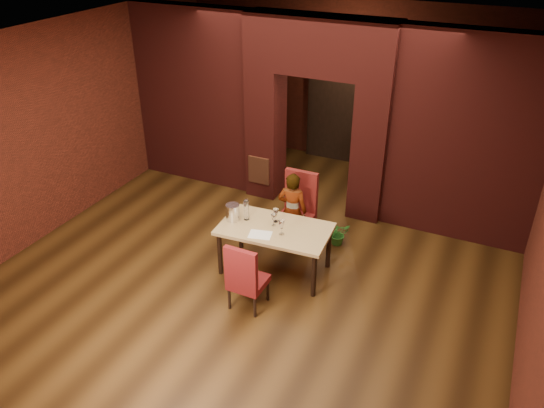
{
  "coord_description": "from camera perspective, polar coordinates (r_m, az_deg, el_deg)",
  "views": [
    {
      "loc": [
        2.86,
        -5.83,
        4.63
      ],
      "look_at": [
        0.11,
        0.0,
        0.99
      ],
      "focal_mm": 35.0,
      "sensor_mm": 36.0,
      "label": 1
    }
  ],
  "objects": [
    {
      "name": "wine_bucket",
      "position": [
        7.51,
        -4.25,
        -0.9
      ],
      "size": [
        0.2,
        0.2,
        0.24
      ],
      "primitive_type": "cylinder",
      "color": "silver",
      "rests_on": "dining_table"
    },
    {
      "name": "wing_wall_left",
      "position": [
        9.88,
        -8.21,
        11.3
      ],
      "size": [
        2.28,
        0.35,
        3.2
      ],
      "primitive_type": "cube",
      "color": "maroon",
      "rests_on": "ground"
    },
    {
      "name": "rear_door_frame",
      "position": [
        10.86,
        6.45,
        10.02
      ],
      "size": [
        1.02,
        0.04,
        2.22
      ],
      "primitive_type": "cube",
      "color": "black",
      "rests_on": "ground"
    },
    {
      "name": "person_seated",
      "position": [
        7.98,
        2.19,
        -0.72
      ],
      "size": [
        0.49,
        0.35,
        1.24
      ],
      "primitive_type": "imported",
      "rotation": [
        0.0,
        0.0,
        3.26
      ],
      "color": "white",
      "rests_on": "ground"
    },
    {
      "name": "tasting_sheet",
      "position": [
        7.22,
        -1.28,
        -3.32
      ],
      "size": [
        0.35,
        0.29,
        0.0
      ],
      "primitive_type": "cube",
      "rotation": [
        0.0,
        0.0,
        0.24
      ],
      "color": "white",
      "rests_on": "dining_table"
    },
    {
      "name": "wall_front",
      "position": [
        4.55,
        -24.4,
        -15.63
      ],
      "size": [
        7.0,
        0.04,
        3.2
      ],
      "primitive_type": "cube",
      "color": "maroon",
      "rests_on": "ground"
    },
    {
      "name": "wine_glass_c",
      "position": [
        7.16,
        1.04,
        -2.54
      ],
      "size": [
        0.09,
        0.09,
        0.22
      ],
      "primitive_type": null,
      "color": "white",
      "rests_on": "dining_table"
    },
    {
      "name": "potted_plant",
      "position": [
        8.3,
        7.12,
        -3.15
      ],
      "size": [
        0.45,
        0.45,
        0.38
      ],
      "primitive_type": "imported",
      "rotation": [
        0.0,
        0.0,
        0.76
      ],
      "color": "#266621",
      "rests_on": "ground"
    },
    {
      "name": "lintel",
      "position": [
        8.54,
        5.27,
        16.61
      ],
      "size": [
        2.45,
        0.55,
        0.9
      ],
      "primitive_type": "cube",
      "color": "maroon",
      "rests_on": "ground"
    },
    {
      "name": "dining_table",
      "position": [
        7.57,
        0.3,
        -4.87
      ],
      "size": [
        1.6,
        0.97,
        0.72
      ],
      "primitive_type": "cube",
      "rotation": [
        0.0,
        0.0,
        0.07
      ],
      "color": "tan",
      "rests_on": "ground"
    },
    {
      "name": "ceiling",
      "position": [
        6.65,
        -0.92,
        17.02
      ],
      "size": [
        7.0,
        8.0,
        0.04
      ],
      "primitive_type": "cube",
      "color": "silver",
      "rests_on": "ground"
    },
    {
      "name": "wine_glass_a",
      "position": [
        7.46,
        0.39,
        -1.23
      ],
      "size": [
        0.08,
        0.08,
        0.2
      ],
      "primitive_type": null,
      "color": "white",
      "rests_on": "dining_table"
    },
    {
      "name": "chair_far",
      "position": [
        8.08,
        2.54,
        -0.72
      ],
      "size": [
        0.52,
        0.52,
        1.15
      ],
      "primitive_type": "cube",
      "rotation": [
        0.0,
        0.0,
        0.0
      ],
      "color": "maroon",
      "rests_on": "ground"
    },
    {
      "name": "water_bottle",
      "position": [
        7.49,
        -2.78,
        -0.6
      ],
      "size": [
        0.08,
        0.08,
        0.32
      ],
      "primitive_type": "cylinder",
      "color": "white",
      "rests_on": "dining_table"
    },
    {
      "name": "pillar_left",
      "position": [
        9.37,
        -0.66,
        7.65
      ],
      "size": [
        0.55,
        0.55,
        2.3
      ],
      "primitive_type": "cube",
      "color": "maroon",
      "rests_on": "ground"
    },
    {
      "name": "wall_left",
      "position": [
        9.14,
        -21.16,
        8.09
      ],
      "size": [
        0.04,
        8.0,
        3.2
      ],
      "primitive_type": "cube",
      "color": "maroon",
      "rests_on": "ground"
    },
    {
      "name": "wine_glass_b",
      "position": [
        7.37,
        0.17,
        -1.72
      ],
      "size": [
        0.07,
        0.07,
        0.18
      ],
      "primitive_type": null,
      "color": "silver",
      "rests_on": "dining_table"
    },
    {
      "name": "chair_near",
      "position": [
        6.88,
        -2.57,
        -7.56
      ],
      "size": [
        0.45,
        0.45,
        0.98
      ],
      "primitive_type": "cube",
      "rotation": [
        0.0,
        0.0,
        3.13
      ],
      "color": "maroon",
      "rests_on": "ground"
    },
    {
      "name": "wall_back",
      "position": [
        10.67,
        8.87,
        12.61
      ],
      "size": [
        7.0,
        0.04,
        3.2
      ],
      "primitive_type": "cube",
      "color": "maroon",
      "rests_on": "ground"
    },
    {
      "name": "rear_door",
      "position": [
        10.9,
        6.52,
        10.08
      ],
      "size": [
        0.9,
        0.08,
        2.1
      ],
      "primitive_type": "cube",
      "color": "black",
      "rests_on": "ground"
    },
    {
      "name": "floor",
      "position": [
        7.97,
        -0.74,
        -6.06
      ],
      "size": [
        8.0,
        8.0,
        0.0
      ],
      "primitive_type": "plane",
      "color": "#422910",
      "rests_on": "ground"
    },
    {
      "name": "wing_wall_right",
      "position": [
        8.41,
        20.23,
        6.46
      ],
      "size": [
        2.28,
        0.35,
        3.2
      ],
      "primitive_type": "cube",
      "color": "maroon",
      "rests_on": "ground"
    },
    {
      "name": "vent_panel",
      "position": [
        9.37,
        -1.43,
        3.64
      ],
      "size": [
        0.4,
        0.03,
        0.5
      ],
      "primitive_type": "cube",
      "color": "#9F4F2E",
      "rests_on": "ground"
    },
    {
      "name": "pillar_right",
      "position": [
        8.77,
        10.63,
        5.56
      ],
      "size": [
        0.55,
        0.55,
        2.3
      ],
      "primitive_type": "cube",
      "color": "maroon",
      "rests_on": "ground"
    }
  ]
}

